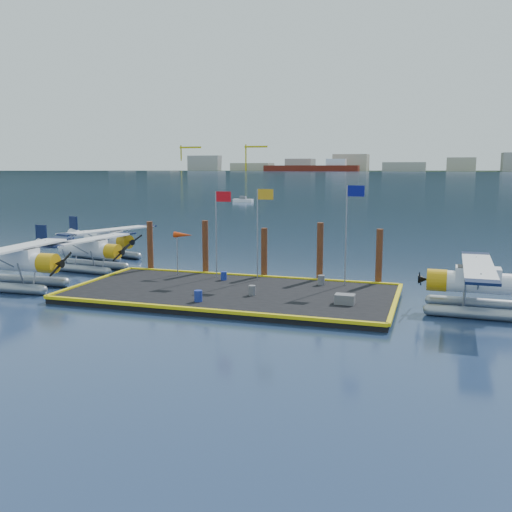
{
  "coord_description": "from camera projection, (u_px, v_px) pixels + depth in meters",
  "views": [
    {
      "loc": [
        11.99,
        -32.78,
        8.13
      ],
      "look_at": [
        0.97,
        2.0,
        2.35
      ],
      "focal_mm": 40.0,
      "sensor_mm": 36.0,
      "label": 1
    }
  ],
  "objects": [
    {
      "name": "seaplane_d",
      "position": [
        485.0,
        286.0,
        31.28
      ],
      "size": [
        9.27,
        10.21,
        3.64
      ],
      "rotation": [
        0.0,
        0.0,
        1.55
      ],
      "color": "gray",
      "rests_on": "ground"
    },
    {
      "name": "piling_3",
      "position": [
        320.0,
        254.0,
        39.12
      ],
      "size": [
        0.44,
        0.44,
        4.3
      ],
      "primitive_type": "cylinder",
      "color": "#3F1E12",
      "rests_on": "ground"
    },
    {
      "name": "dock",
      "position": [
        232.0,
        294.0,
        35.68
      ],
      "size": [
        20.0,
        10.0,
        0.4
      ],
      "primitive_type": "cube",
      "color": "black",
      "rests_on": "ground"
    },
    {
      "name": "drum_2",
      "position": [
        252.0,
        290.0,
        34.36
      ],
      "size": [
        0.43,
        0.43,
        0.6
      ],
      "primitive_type": "cylinder",
      "color": "#5A5A5F",
      "rests_on": "dock"
    },
    {
      "name": "flagpole_yellow",
      "position": [
        260.0,
        220.0,
        38.38
      ],
      "size": [
        1.14,
        0.08,
        6.2
      ],
      "color": "gray",
      "rests_on": "dock"
    },
    {
      "name": "windsock",
      "position": [
        183.0,
        236.0,
        40.29
      ],
      "size": [
        1.4,
        0.44,
        3.12
      ],
      "color": "gray",
      "rests_on": "dock"
    },
    {
      "name": "drum_5",
      "position": [
        224.0,
        276.0,
        38.96
      ],
      "size": [
        0.41,
        0.41,
        0.58
      ],
      "primitive_type": "cylinder",
      "color": "navy",
      "rests_on": "dock"
    },
    {
      "name": "drum_4",
      "position": [
        321.0,
        280.0,
        37.35
      ],
      "size": [
        0.46,
        0.46,
        0.64
      ],
      "primitive_type": "cylinder",
      "color": "#5A5A5F",
      "rests_on": "dock"
    },
    {
      "name": "ground",
      "position": [
        232.0,
        297.0,
        35.71
      ],
      "size": [
        4000.0,
        4000.0,
        0.0
      ],
      "primitive_type": "plane",
      "color": "#172745",
      "rests_on": "ground"
    },
    {
      "name": "seaplane_a",
      "position": [
        13.0,
        264.0,
        37.92
      ],
      "size": [
        9.69,
        10.68,
        3.8
      ],
      "rotation": [
        0.0,
        0.0,
        -1.53
      ],
      "color": "gray",
      "rests_on": "ground"
    },
    {
      "name": "seaplane_c",
      "position": [
        107.0,
        241.0,
        50.52
      ],
      "size": [
        9.07,
        9.64,
        3.47
      ],
      "rotation": [
        0.0,
        0.0,
        -1.92
      ],
      "color": "gray",
      "rests_on": "ground"
    },
    {
      "name": "drum_3",
      "position": [
        198.0,
        296.0,
        32.75
      ],
      "size": [
        0.47,
        0.47,
        0.66
      ],
      "primitive_type": "cylinder",
      "color": "navy",
      "rests_on": "dock"
    },
    {
      "name": "dock_bumpers",
      "position": [
        232.0,
        289.0,
        35.64
      ],
      "size": [
        20.25,
        10.25,
        0.18
      ],
      "primitive_type": null,
      "color": "#D1BD0C",
      "rests_on": "dock"
    },
    {
      "name": "piling_0",
      "position": [
        150.0,
        248.0,
        43.02
      ],
      "size": [
        0.44,
        0.44,
        4.0
      ],
      "primitive_type": "cylinder",
      "color": "#3F1E12",
      "rests_on": "ground"
    },
    {
      "name": "piling_2",
      "position": [
        264.0,
        255.0,
        40.35
      ],
      "size": [
        0.44,
        0.44,
        3.8
      ],
      "primitive_type": "cylinder",
      "color": "#3F1E12",
      "rests_on": "ground"
    },
    {
      "name": "crate",
      "position": [
        345.0,
        299.0,
        32.21
      ],
      "size": [
        1.11,
        0.74,
        0.55
      ],
      "primitive_type": "cube",
      "color": "#5A5A5F",
      "rests_on": "dock"
    },
    {
      "name": "piling_1",
      "position": [
        205.0,
        249.0,
        41.66
      ],
      "size": [
        0.44,
        0.44,
        4.2
      ],
      "primitive_type": "cylinder",
      "color": "#3F1E12",
      "rests_on": "ground"
    },
    {
      "name": "flagpole_blue",
      "position": [
        349.0,
        220.0,
        36.56
      ],
      "size": [
        1.14,
        0.08,
        6.5
      ],
      "color": "gray",
      "rests_on": "dock"
    },
    {
      "name": "seaplane_b",
      "position": [
        88.0,
        252.0,
        44.64
      ],
      "size": [
        8.67,
        9.57,
        3.39
      ],
      "rotation": [
        0.0,
        0.0,
        -1.69
      ],
      "color": "gray",
      "rests_on": "ground"
    },
    {
      "name": "flagpole_red",
      "position": [
        219.0,
        221.0,
        39.29
      ],
      "size": [
        1.14,
        0.08,
        6.0
      ],
      "color": "gray",
      "rests_on": "dock"
    },
    {
      "name": "piling_4",
      "position": [
        379.0,
        259.0,
        37.95
      ],
      "size": [
        0.44,
        0.44,
        4.0
      ],
      "primitive_type": "cylinder",
      "color": "#3F1E12",
      "rests_on": "ground"
    }
  ]
}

